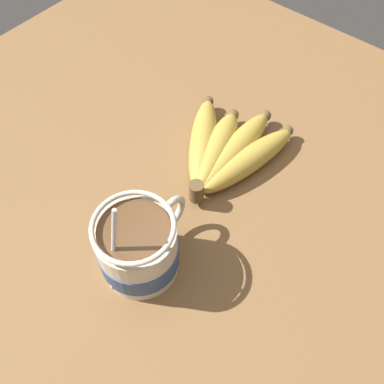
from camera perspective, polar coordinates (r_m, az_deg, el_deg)
The scene contains 3 objects.
table at distance 56.44cm, azimuth -1.95°, elevation -9.21°, with size 109.68×109.68×3.45cm.
coffee_mug at distance 50.79cm, azimuth -7.13°, elevation -7.39°, with size 13.38×9.62×15.04cm.
banana_bunch at distance 62.04cm, azimuth 4.51°, elevation 5.58°, with size 19.99×16.76×4.32cm.
Camera 1 is at (-17.23, -16.72, 52.81)cm, focal length 40.00 mm.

